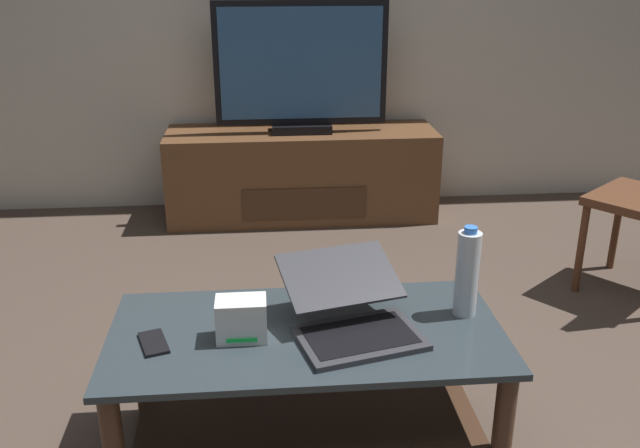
% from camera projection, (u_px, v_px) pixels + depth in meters
% --- Properties ---
extents(coffee_table, '(1.20, 0.59, 0.45)m').
position_uv_depth(coffee_table, '(307.00, 370.00, 2.16)').
color(coffee_table, '#2D383D').
rests_on(coffee_table, ground).
extents(media_cabinet, '(1.61, 0.49, 0.54)m').
position_uv_depth(media_cabinet, '(302.00, 174.00, 4.21)').
color(media_cabinet, brown).
rests_on(media_cabinet, ground).
extents(television, '(1.00, 0.20, 0.75)m').
position_uv_depth(television, '(301.00, 70.00, 3.96)').
color(television, black).
rests_on(television, media_cabinet).
extents(laptop, '(0.45, 0.49, 0.18)m').
position_uv_depth(laptop, '(351.00, 312.00, 2.09)').
color(laptop, '#333338').
rests_on(laptop, coffee_table).
extents(router_box, '(0.15, 0.10, 0.13)m').
position_uv_depth(router_box, '(241.00, 319.00, 2.04)').
color(router_box, white).
rests_on(router_box, coffee_table).
extents(water_bottle_near, '(0.07, 0.07, 0.30)m').
position_uv_depth(water_bottle_near, '(467.00, 273.00, 2.15)').
color(water_bottle_near, silver).
rests_on(water_bottle_near, coffee_table).
extents(cell_phone, '(0.11, 0.15, 0.01)m').
position_uv_depth(cell_phone, '(154.00, 343.00, 2.03)').
color(cell_phone, black).
rests_on(cell_phone, coffee_table).
extents(tv_remote, '(0.08, 0.17, 0.02)m').
position_uv_depth(tv_remote, '(304.00, 294.00, 2.30)').
color(tv_remote, '#99999E').
rests_on(tv_remote, coffee_table).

